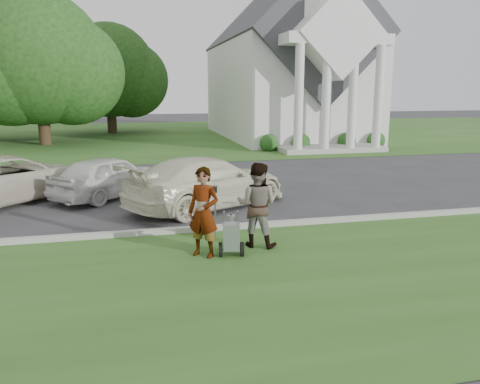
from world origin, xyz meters
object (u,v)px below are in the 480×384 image
object	(u,v)px
church	(287,56)
car_a	(10,178)
tree_left	(39,65)
person_right	(257,205)
striping_cart	(231,237)
person_left	(203,213)
car_c	(207,182)
parking_meter_near	(215,205)
tree_back	(109,75)
car_b	(110,176)

from	to	relation	value
church	car_a	xyz separation A→B (m)	(-15.38, -17.77, -5.18)
tree_left	person_right	xyz separation A→B (m)	(8.31, -22.85, -4.13)
striping_cart	person_left	size ratio (longest dim) A/B	0.58
striping_cart	car_c	size ratio (longest dim) A/B	0.21
person_right	person_left	bearing A→B (deg)	45.54
person_right	parking_meter_near	xyz separation A→B (m)	(-0.83, 0.85, -0.15)
parking_meter_near	car_c	world-z (taller)	car_c
tree_left	tree_back	bearing A→B (deg)	63.43
striping_cart	person_right	bearing A→B (deg)	45.85
tree_back	car_a	xyz separation A→B (m)	(-2.36, -24.65, -3.97)
car_b	person_right	bearing A→B (deg)	166.29
car_a	car_b	bearing A→B (deg)	-139.88
tree_left	car_c	distance (m)	20.87
church	parking_meter_near	bearing A→B (deg)	-112.39
tree_back	car_a	distance (m)	25.08
tree_back	car_b	bearing A→B (deg)	-88.17
church	person_left	world-z (taller)	church
person_right	car_b	xyz separation A→B (m)	(-3.52, 6.05, -0.26)
striping_cart	car_a	world-z (taller)	car_a
church	tree_left	distance (m)	17.07
person_left	car_b	distance (m)	6.82
car_b	person_left	bearing A→B (deg)	155.09
tree_back	person_right	xyz separation A→B (m)	(4.31, -30.85, -3.74)
person_right	car_a	bearing A→B (deg)	-14.43
striping_cart	car_b	size ratio (longest dim) A/B	0.27
tree_back	striping_cart	distance (m)	31.88
person_left	car_c	world-z (taller)	person_left
person_right	car_b	world-z (taller)	person_right
church	striping_cart	distance (m)	26.82
car_a	car_c	size ratio (longest dim) A/B	1.01
church	car_c	xyz separation A→B (m)	(-9.22, -20.00, -5.16)
church	person_left	xyz separation A→B (m)	(-10.00, -24.37, -4.95)
tree_back	person_left	size ratio (longest dim) A/B	4.88
tree_left	tree_back	distance (m)	8.95
person_right	parking_meter_near	size ratio (longest dim) A/B	1.49
tree_left	car_a	distance (m)	17.29
striping_cart	church	bearing A→B (deg)	78.06
tree_back	person_left	bearing A→B (deg)	-84.49
parking_meter_near	car_c	xyz separation A→B (m)	(0.30, 3.12, -0.05)
church	person_left	size ratio (longest dim) A/B	12.23
car_b	car_c	distance (m)	3.65
tree_back	car_a	world-z (taller)	tree_back
striping_cart	car_c	world-z (taller)	car_c
church	car_c	size ratio (longest dim) A/B	4.46
church	parking_meter_near	size ratio (longest dim) A/B	18.22
striping_cart	person_right	world-z (taller)	person_right
tree_back	parking_meter_near	world-z (taller)	tree_back
car_a	car_c	distance (m)	6.54
striping_cart	car_c	bearing A→B (deg)	96.60
striping_cart	car_a	size ratio (longest dim) A/B	0.21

